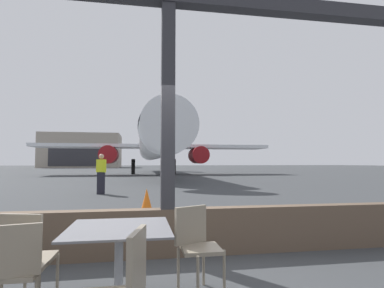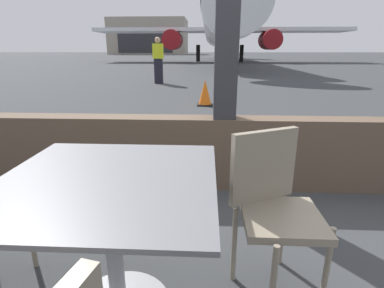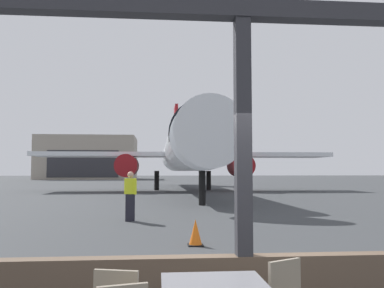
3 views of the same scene
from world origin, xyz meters
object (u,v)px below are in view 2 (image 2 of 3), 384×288
Objects in this scene: airplane at (221,27)px; ground_crew_worker at (158,60)px; distant_hangar at (150,37)px; dining_table at (112,229)px; traffic_cone at (205,93)px; cafe_chair_window_left at (273,199)px.

airplane is 21.38m from ground_crew_worker.
airplane reaches higher than distant_hangar.
traffic_cone is at bearing 86.35° from dining_table.
distant_hangar is at bearing 100.78° from ground_crew_worker.
cafe_chair_window_left reaches higher than traffic_cone.
ground_crew_worker is 0.09× the size of distant_hangar.
airplane reaches higher than dining_table.
cafe_chair_window_left is 0.04× the size of distant_hangar.
ground_crew_worker is 5.15m from traffic_cone.
cafe_chair_window_left is 5.69m from traffic_cone.
airplane is (0.97, 31.40, 2.96)m from cafe_chair_window_left.
airplane is at bearing 88.24° from cafe_chair_window_left.
airplane is (1.75, 31.67, 3.00)m from dining_table.
cafe_chair_window_left is at bearing -85.88° from traffic_cone.
distant_hangar is at bearing 107.96° from airplane.
dining_table is at bearing -161.68° from cafe_chair_window_left.
cafe_chair_window_left is at bearing -79.03° from distant_hangar.
airplane is at bearing 86.94° from traffic_cone.
cafe_chair_window_left is 87.17m from distant_hangar.
traffic_cone is (-0.41, 5.67, -0.24)m from cafe_chair_window_left.
airplane is at bearing 81.22° from ground_crew_worker.
ground_crew_worker is at bearing 97.92° from dining_table.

